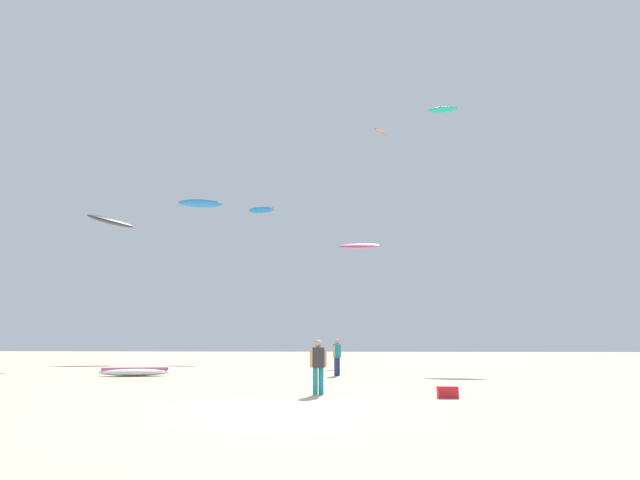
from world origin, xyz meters
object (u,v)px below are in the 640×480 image
(kite_aloft_0, at_px, (381,132))
(kite_aloft_1, at_px, (112,221))
(kite_aloft_2, at_px, (443,110))
(kite_grounded_near, at_px, (135,372))
(person_foreground, at_px, (318,363))
(kite_aloft_4, at_px, (359,246))
(kite_aloft_3, at_px, (261,210))
(kite_aloft_5, at_px, (200,203))
(cooler_box, at_px, (448,392))
(person_midground, at_px, (337,354))

(kite_aloft_0, bearing_deg, kite_aloft_1, -137.23)
(kite_aloft_1, bearing_deg, kite_aloft_2, 25.22)
(kite_grounded_near, bearing_deg, kite_aloft_1, 124.06)
(person_foreground, relative_size, kite_aloft_4, 0.41)
(kite_aloft_3, bearing_deg, kite_aloft_4, 13.29)
(kite_grounded_near, relative_size, kite_aloft_5, 0.79)
(kite_aloft_0, relative_size, kite_aloft_1, 0.53)
(kite_aloft_5, bearing_deg, kite_aloft_2, -3.58)
(kite_aloft_1, relative_size, kite_aloft_2, 1.45)
(kite_aloft_0, relative_size, kite_aloft_3, 0.82)
(kite_aloft_3, bearing_deg, person_foreground, -76.07)
(kite_grounded_near, distance_m, cooler_box, 14.88)
(kite_aloft_0, bearing_deg, kite_aloft_2, -49.37)
(person_midground, bearing_deg, kite_aloft_0, -63.79)
(person_midground, relative_size, kite_aloft_2, 0.61)
(kite_aloft_2, relative_size, kite_aloft_5, 0.65)
(kite_grounded_near, relative_size, cooler_box, 5.84)
(person_foreground, relative_size, cooler_box, 2.87)
(kite_aloft_0, bearing_deg, person_midground, -98.18)
(kite_grounded_near, distance_m, kite_aloft_0, 37.26)
(kite_grounded_near, height_order, kite_aloft_4, kite_aloft_4)
(person_foreground, height_order, kite_aloft_1, kite_aloft_1)
(person_midground, height_order, kite_aloft_0, kite_aloft_0)
(cooler_box, xyz_separation_m, kite_aloft_0, (0.32, 34.87, 22.44))
(kite_aloft_3, relative_size, kite_aloft_5, 0.61)
(kite_aloft_1, relative_size, kite_aloft_3, 1.56)
(kite_grounded_near, xyz_separation_m, kite_aloft_3, (1.52, 21.92, 13.11))
(cooler_box, relative_size, kite_aloft_0, 0.27)
(kite_aloft_4, bearing_deg, kite_aloft_3, -166.71)
(person_foreground, xyz_separation_m, kite_aloft_1, (-15.05, 16.75, 8.45))
(kite_aloft_2, bearing_deg, kite_grounded_near, -131.25)
(person_midground, distance_m, kite_grounded_near, 9.18)
(kite_aloft_1, distance_m, kite_aloft_4, 22.32)
(kite_aloft_0, relative_size, kite_aloft_4, 0.53)
(kite_aloft_5, bearing_deg, kite_aloft_4, 7.54)
(cooler_box, relative_size, kite_aloft_3, 0.22)
(person_foreground, xyz_separation_m, kite_grounded_near, (-8.83, 7.54, -0.76))
(person_foreground, distance_m, person_midground, 8.38)
(person_foreground, height_order, kite_aloft_5, kite_aloft_5)
(kite_aloft_3, bearing_deg, kite_aloft_0, 23.50)
(person_midground, distance_m, kite_aloft_4, 25.01)
(person_foreground, relative_size, kite_grounded_near, 0.49)
(person_foreground, bearing_deg, cooler_box, 61.23)
(person_foreground, bearing_deg, kite_aloft_3, 172.64)
(kite_aloft_2, relative_size, kite_aloft_4, 0.69)
(kite_grounded_near, xyz_separation_m, kite_aloft_5, (-4.26, 22.08, 13.88))
(kite_aloft_1, relative_size, kite_aloft_4, 1.00)
(person_foreground, height_order, kite_aloft_2, kite_aloft_2)
(kite_grounded_near, relative_size, kite_aloft_1, 0.83)
(kite_grounded_near, distance_m, kite_aloft_2, 35.14)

